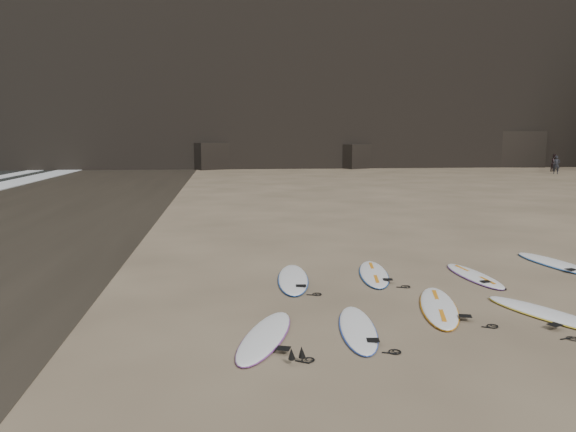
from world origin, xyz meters
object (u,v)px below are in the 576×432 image
object	(u,v)px
surfboard_3	(548,314)
person_a	(556,165)
surfboard_0	(265,336)
surfboard_2	(439,306)
surfboard_6	(374,273)
surfboard_5	(293,279)
surfboard_7	(474,275)
person_b	(555,163)
surfboard_1	(358,328)
surfboard_8	(557,263)

from	to	relation	value
surfboard_3	person_a	xyz separation A→B (m)	(21.74, 34.79, 0.72)
surfboard_0	surfboard_2	distance (m)	3.52
surfboard_6	person_a	xyz separation A→B (m)	(24.06, 31.55, 0.72)
surfboard_5	surfboard_0	bearing A→B (deg)	-98.22
surfboard_0	surfboard_7	bearing A→B (deg)	52.40
surfboard_3	person_b	xyz separation A→B (m)	(23.48, 37.87, 0.73)
surfboard_0	surfboard_1	bearing A→B (deg)	25.70
surfboard_5	surfboard_1	bearing A→B (deg)	-72.56
person_b	surfboard_0	bearing A→B (deg)	-149.99
surfboard_2	surfboard_8	bearing A→B (deg)	51.43
surfboard_3	surfboard_6	distance (m)	3.98
surfboard_3	surfboard_5	bearing A→B (deg)	121.12
person_b	surfboard_7	bearing A→B (deg)	-147.24
surfboard_2	surfboard_3	size ratio (longest dim) A/B	1.03
surfboard_2	person_b	bearing A→B (deg)	71.55
surfboard_1	surfboard_5	xyz separation A→B (m)	(-0.67, 3.30, 0.01)
surfboard_1	surfboard_7	bearing A→B (deg)	49.46
surfboard_7	surfboard_8	xyz separation A→B (m)	(2.55, 0.88, 0.01)
surfboard_8	person_b	xyz separation A→B (m)	(21.03, 34.18, 0.72)
surfboard_0	surfboard_6	size ratio (longest dim) A/B	0.97
surfboard_5	surfboard_7	bearing A→B (deg)	3.71
surfboard_3	surfboard_5	world-z (taller)	surfboard_5
surfboard_1	person_a	distance (m)	43.29
surfboard_1	surfboard_7	world-z (taller)	same
surfboard_1	surfboard_3	size ratio (longest dim) A/B	0.92
surfboard_8	person_b	distance (m)	40.14
surfboard_0	surfboard_3	distance (m)	5.13
surfboard_0	person_a	xyz separation A→B (m)	(26.84, 35.31, 0.72)
surfboard_8	surfboard_7	bearing A→B (deg)	-169.95
surfboard_0	person_b	xyz separation A→B (m)	(28.59, 38.39, 0.73)
surfboard_5	surfboard_7	size ratio (longest dim) A/B	1.12
surfboard_3	person_a	distance (m)	41.03
person_b	surfboard_6	bearing A→B (deg)	-150.00
surfboard_1	surfboard_7	distance (m)	4.67
surfboard_1	surfboard_2	bearing A→B (deg)	36.11
person_a	surfboard_2	bearing A→B (deg)	-98.50
surfboard_1	person_a	bearing A→B (deg)	61.44
person_b	surfboard_5	bearing A→B (deg)	-151.76
surfboard_0	person_a	distance (m)	44.36
surfboard_5	person_a	size ratio (longest dim) A/B	1.75
surfboard_1	surfboard_3	world-z (taller)	surfboard_3
surfboard_3	surfboard_8	size ratio (longest dim) A/B	0.93
surfboard_0	surfboard_6	bearing A→B (deg)	72.21
surfboard_7	surfboard_2	bearing A→B (deg)	-131.77
surfboard_2	surfboard_5	world-z (taller)	surfboard_5
surfboard_2	surfboard_5	size ratio (longest dim) A/B	0.98
person_a	surfboard_1	bearing A→B (deg)	-99.70
surfboard_0	surfboard_8	size ratio (longest dim) A/B	0.90
person_a	surfboard_8	bearing A→B (deg)	-95.75
surfboard_0	surfboard_7	xyz separation A→B (m)	(5.01, 3.33, -0.00)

